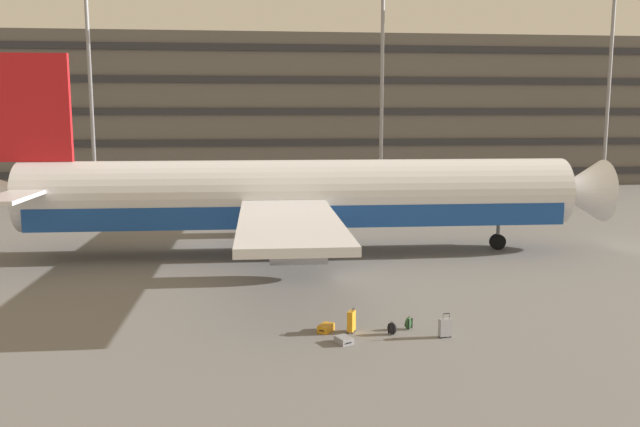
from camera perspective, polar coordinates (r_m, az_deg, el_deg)
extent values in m
plane|color=slate|center=(38.54, -9.64, -3.17)|extent=(600.00, 600.00, 0.00)
cube|color=#605B56|center=(79.79, -7.86, 8.76)|extent=(154.45, 20.42, 16.27)
cube|color=#2D2D33|center=(69.76, -8.02, 3.44)|extent=(152.91, 0.24, 0.70)
cube|color=#2D2D33|center=(69.55, -8.08, 6.11)|extent=(152.91, 0.24, 0.70)
cube|color=#2D2D33|center=(69.49, -8.14, 8.79)|extent=(152.91, 0.24, 0.70)
cube|color=#2D2D33|center=(69.58, -8.19, 11.47)|extent=(152.91, 0.24, 0.70)
cube|color=#2D2D33|center=(69.83, -8.25, 14.14)|extent=(152.91, 0.24, 0.70)
cylinder|color=silver|center=(36.72, -1.71, 1.72)|extent=(30.29, 4.16, 3.79)
cube|color=#19479E|center=(36.86, -1.70, 0.11)|extent=(29.08, 4.07, 1.21)
cone|color=silver|center=(41.01, 21.47, 1.85)|extent=(3.08, 3.64, 3.60)
cube|color=red|center=(38.41, -24.16, 8.37)|extent=(4.55, 0.41, 5.69)
cube|color=silver|center=(41.91, -21.71, 2.62)|extent=(1.87, 5.71, 0.20)
cube|color=silver|center=(35.10, -25.00, 1.38)|extent=(1.87, 5.71, 0.20)
cube|color=silver|center=(44.90, -3.63, 2.59)|extent=(4.55, 12.75, 0.36)
cube|color=silver|center=(28.56, -2.69, -0.84)|extent=(4.55, 12.75, 0.36)
cylinder|color=#9E9EA3|center=(42.81, -2.86, 0.50)|extent=(2.74, 2.12, 2.09)
cylinder|color=#9E9EA3|center=(31.07, -1.94, -2.58)|extent=(2.74, 2.12, 2.09)
cylinder|color=black|center=(39.57, 15.17, -2.38)|extent=(0.90, 0.36, 0.90)
cylinder|color=slate|center=(39.44, 15.21, -1.32)|extent=(0.20, 0.20, 1.49)
cylinder|color=black|center=(38.71, -3.63, -2.34)|extent=(0.90, 0.36, 0.90)
cylinder|color=slate|center=(38.58, -3.64, -1.25)|extent=(0.20, 0.20, 1.49)
cylinder|color=black|center=(35.56, -3.48, -3.32)|extent=(0.90, 0.36, 0.90)
cylinder|color=slate|center=(35.41, -3.49, -2.14)|extent=(0.20, 0.20, 1.49)
cylinder|color=gray|center=(66.51, -19.34, 10.64)|extent=(0.36, 0.36, 21.42)
cylinder|color=gray|center=(66.11, 5.41, 12.18)|extent=(0.36, 0.36, 23.93)
cylinder|color=gray|center=(74.39, 23.89, 11.38)|extent=(0.36, 0.36, 24.67)
cube|color=gray|center=(23.82, 10.82, -9.70)|extent=(0.48, 0.29, 0.62)
cylinder|color=#333338|center=(23.59, 10.65, -8.82)|extent=(0.02, 0.02, 0.21)
cylinder|color=#333338|center=(23.70, 11.18, -8.75)|extent=(0.02, 0.02, 0.21)
cube|color=black|center=(23.61, 10.92, -8.54)|extent=(0.25, 0.07, 0.02)
cylinder|color=black|center=(23.91, 10.32, -10.46)|extent=(0.03, 0.05, 0.05)
cylinder|color=black|center=(24.08, 11.08, -10.34)|extent=(0.03, 0.05, 0.05)
cylinder|color=black|center=(23.78, 10.50, -10.57)|extent=(0.03, 0.05, 0.05)
cylinder|color=black|center=(23.94, 11.27, -10.46)|extent=(0.03, 0.05, 0.05)
cube|color=gray|center=(22.92, 2.09, -10.94)|extent=(0.65, 0.73, 0.23)
cube|color=black|center=(22.66, 2.53, -11.17)|extent=(0.21, 0.12, 0.02)
cube|color=orange|center=(24.05, 0.51, -9.92)|extent=(0.69, 0.77, 0.27)
cube|color=black|center=(23.76, 0.14, -10.16)|extent=(0.18, 0.13, 0.02)
cube|color=orange|center=(23.95, 2.74, -9.31)|extent=(0.37, 0.47, 0.73)
cylinder|color=#333338|center=(23.70, 2.81, -8.46)|extent=(0.02, 0.02, 0.09)
cylinder|color=#333338|center=(23.91, 2.98, -8.30)|extent=(0.02, 0.02, 0.09)
cube|color=black|center=(23.79, 2.89, -8.27)|extent=(0.12, 0.22, 0.02)
cylinder|color=black|center=(23.94, 2.43, -10.30)|extent=(0.05, 0.04, 0.05)
cylinder|color=black|center=(24.25, 2.67, -10.05)|extent=(0.05, 0.04, 0.05)
cylinder|color=black|center=(23.89, 2.80, -10.34)|extent=(0.05, 0.04, 0.05)
cylinder|color=black|center=(24.20, 3.04, -10.09)|extent=(0.05, 0.04, 0.05)
ellipsoid|color=#264C26|center=(24.50, 7.70, -9.42)|extent=(0.39, 0.37, 0.46)
ellipsoid|color=#264C26|center=(24.57, 7.54, -9.53)|extent=(0.25, 0.22, 0.21)
torus|color=black|center=(24.41, 7.77, -8.90)|extent=(0.07, 0.06, 0.08)
cube|color=black|center=(24.38, 7.72, -9.51)|extent=(0.04, 0.04, 0.39)
cube|color=black|center=(24.52, 8.00, -9.41)|extent=(0.04, 0.04, 0.39)
ellipsoid|color=black|center=(23.89, 6.27, -9.89)|extent=(0.41, 0.36, 0.44)
ellipsoid|color=black|center=(23.99, 6.35, -9.98)|extent=(0.26, 0.21, 0.20)
torus|color=black|center=(23.79, 6.26, -9.39)|extent=(0.08, 0.05, 0.08)
cube|color=black|center=(23.84, 5.98, -9.93)|extent=(0.04, 0.04, 0.37)
cube|color=black|center=(23.77, 6.42, -9.99)|extent=(0.04, 0.04, 0.37)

